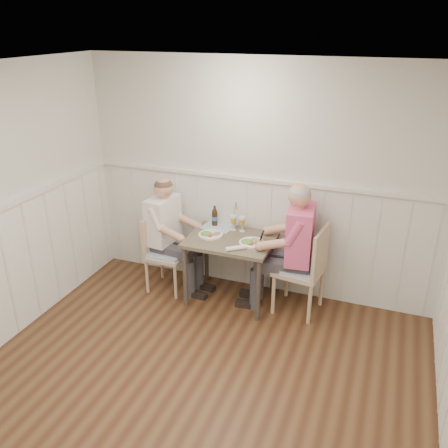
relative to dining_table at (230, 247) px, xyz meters
name	(u,v)px	position (x,y,z in m)	size (l,w,h in m)	color
ground_plane	(173,419)	(0.18, -1.84, -0.65)	(4.50, 4.50, 0.00)	#432616
room_shell	(163,248)	(0.18, -1.84, 0.87)	(4.04, 4.54, 2.60)	silver
wainscot	(205,301)	(0.18, -1.15, 0.04)	(4.00, 4.49, 1.34)	silver
dining_table	(230,247)	(0.00, 0.00, 0.00)	(0.92, 0.70, 0.75)	brown
chair_right	(305,267)	(0.82, 0.04, -0.11)	(0.53, 0.53, 0.99)	tan
chair_left	(163,250)	(-0.81, -0.03, -0.16)	(0.43, 0.43, 0.89)	tan
man_in_pink	(294,258)	(0.70, 0.05, -0.04)	(0.70, 0.49, 1.45)	#3F3F47
diner_cream	(167,241)	(-0.79, 0.04, -0.09)	(0.66, 0.46, 1.35)	#3F3F47
plate_man	(251,242)	(0.24, -0.04, 0.12)	(0.27, 0.27, 0.07)	white
plate_diner	(209,234)	(-0.24, -0.01, 0.12)	(0.27, 0.27, 0.07)	white
beer_glass_a	(242,222)	(0.06, 0.22, 0.22)	(0.07, 0.07, 0.17)	silver
beer_glass_b	(233,220)	(-0.05, 0.22, 0.22)	(0.07, 0.07, 0.18)	silver
beer_bottle	(215,217)	(-0.29, 0.26, 0.21)	(0.07, 0.07, 0.24)	black
rolled_napkin	(236,248)	(0.15, -0.25, 0.12)	(0.20, 0.16, 0.05)	white
grass_vase	(234,216)	(-0.05, 0.26, 0.25)	(0.04, 0.04, 0.34)	silver
gingham_mat	(218,227)	(-0.23, 0.24, 0.10)	(0.37, 0.31, 0.01)	#667EB5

